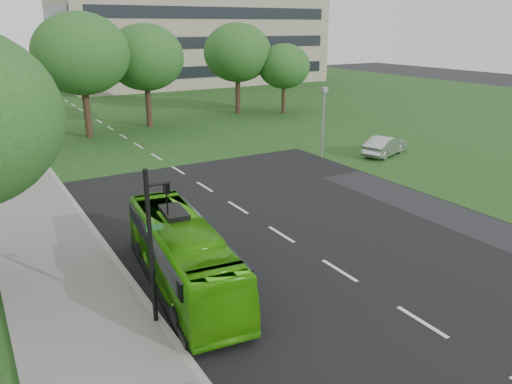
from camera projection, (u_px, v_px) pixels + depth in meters
ground at (308, 251)px, 20.52m from camera, size 160.00×160.00×0.00m
street_surfaces at (131, 144)px, 38.88m from camera, size 120.00×120.00×0.15m
office_building at (188, 0)px, 77.70m from camera, size 40.10×20.10×25.00m
tree_park_b at (81, 54)px, 39.24m from camera, size 7.57×7.57×9.92m
tree_park_c at (145, 58)px, 43.81m from camera, size 6.81×6.81×9.05m
tree_park_d at (237, 53)px, 50.64m from camera, size 6.90×6.90×9.13m
tree_park_e at (284, 66)px, 51.08m from camera, size 5.35×5.35×7.13m
bus at (183, 255)px, 17.46m from camera, size 2.97×8.86×2.42m
sedan at (385, 146)px, 35.47m from camera, size 4.49×2.80×1.40m
traffic_light at (155, 236)px, 14.67m from camera, size 0.80×0.22×5.02m
camera_pole at (323, 113)px, 34.14m from camera, size 0.49×0.45×4.88m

